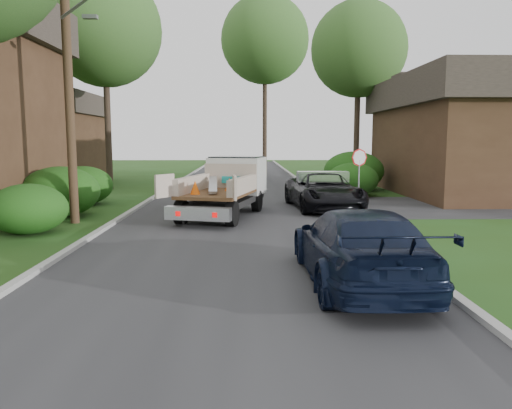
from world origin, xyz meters
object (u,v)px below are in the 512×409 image
Objects in this scene: house_left_far at (39,137)px; house_right at (486,134)px; tree_left_far at (104,29)px; flatbed_truck at (230,183)px; tree_right_far at (359,49)px; tree_center_far at (265,40)px; navy_suv at (359,246)px; stop_sign at (359,165)px; utility_pole at (68,69)px; black_pickup at (324,191)px.

house_right is at bearing -16.80° from house_left_far.
flatbed_truck is (7.27, -9.93, -7.79)m from tree_left_far.
tree_left_far is 15.31m from tree_right_far.
tree_right_far is 0.79× the size of tree_center_far.
tree_left_far is at bearing -63.42° from navy_suv.
tree_left_far is at bearing 140.77° from flatbed_truck.
house_right is at bearing -47.49° from tree_right_far.
stop_sign reaches higher than navy_suv.
flatbed_truck is at bearing 21.67° from utility_pole.
house_left_far is at bearing 145.19° from stop_sign.
house_right reaches higher than navy_suv.
tree_center_far is at bearing 99.02° from flatbed_truck.
flatbed_truck is (-2.23, -22.93, -9.79)m from tree_center_far.
house_right is at bearing 42.24° from flatbed_truck.
house_right is 9.72m from tree_right_far.
stop_sign is at bearing -103.54° from navy_suv.
tree_right_far reaches higher than stop_sign.
house_right is 11.26m from black_pickup.
stop_sign is at bearing -34.81° from house_left_far.
house_left_far is at bearing 163.20° from house_right.
black_pickup is at bearing -156.26° from stop_sign.
flatbed_truck is at bearing -152.35° from house_right.
house_left_far is 1.45× the size of navy_suv.
tree_center_far is (-3.20, 21.00, 9.20)m from stop_sign.
tree_left_far is at bearing 171.67° from house_right.
tree_center_far reaches higher than tree_right_far.
stop_sign is 0.25× the size of utility_pole.
house_left_far reaches higher than navy_suv.
tree_left_far is (-2.02, 12.02, 3.81)m from utility_pole.
stop_sign is 11.91m from utility_pole.
navy_suv is (-1.00, -10.80, 0.01)m from black_pickup.
flatbed_truck is (5.25, 2.08, -3.99)m from utility_pole.
tree_right_far reaches higher than house_left_far.
utility_pole is at bearing -159.38° from stop_sign.
stop_sign is at bearing -147.34° from house_right.
tree_left_far is 1.98× the size of flatbed_truck.
house_right is 2.10× the size of flatbed_truck.
navy_suv is (16.10, -24.50, -2.29)m from house_left_far.
house_right is 1.06× the size of tree_left_far.
flatbed_truck is (-7.73, -12.93, -7.29)m from tree_right_far.
tree_center_far reaches higher than stop_sign.
tree_center_far is at bearing 73.35° from utility_pole.
flatbed_truck is at bearing -160.41° from stop_sign.
tree_right_far is at bearing 78.19° from stop_sign.
black_pickup is at bearing -38.10° from tree_left_far.
navy_suv is at bearing -100.44° from black_pickup.
navy_suv is (0.60, -32.50, -10.22)m from tree_center_far.
utility_pole is at bearing -143.74° from flatbed_truck.
tree_right_far is at bearing -61.19° from tree_center_far.
utility_pole is 1.85× the size of black_pickup.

